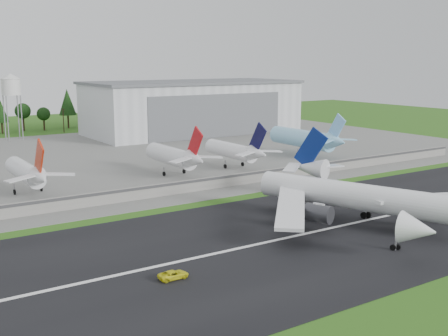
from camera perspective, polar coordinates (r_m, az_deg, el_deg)
ground at (r=102.28m, az=7.12°, el=-9.18°), size 600.00×600.00×0.00m
runway at (r=109.61m, az=3.71°, el=-7.70°), size 320.00×60.00×0.10m
runway_centerline at (r=109.59m, az=3.71°, el=-7.67°), size 220.00×1.00×0.02m
apron at (r=205.75m, az=-15.03°, el=0.74°), size 320.00×150.00×0.10m
blast_fence at (r=146.18m, az=-6.94°, el=-2.30°), size 240.00×0.61×3.50m
hangar_east at (r=275.67m, az=-3.20°, el=6.22°), size 102.00×47.00×25.20m
water_tower at (r=264.41m, az=-20.85°, el=7.92°), size 8.40×8.40×29.40m
utility_poles at (r=282.11m, az=-20.20°, el=3.09°), size 230.00×3.00×12.00m
treeline at (r=296.64m, az=-20.87°, el=3.40°), size 320.00×16.00×22.00m
main_airliner at (r=124.10m, az=13.14°, el=-3.42°), size 53.60×57.37×18.17m
ground_vehicle at (r=92.80m, az=-5.16°, el=-10.74°), size 5.12×2.45×1.41m
parked_jet_red_a at (r=156.39m, az=-19.26°, el=-0.46°), size 7.36×31.29×16.33m
parked_jet_red_b at (r=172.12m, az=-4.89°, el=1.18°), size 7.36×31.29×16.57m
parked_jet_navy at (r=183.69m, az=1.29°, el=1.76°), size 7.36×31.29×16.33m
parked_jet_skyblue at (r=209.26m, az=8.50°, el=2.95°), size 7.36×37.29×17.10m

